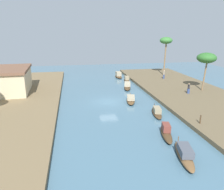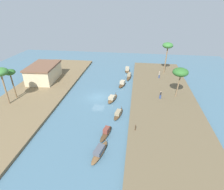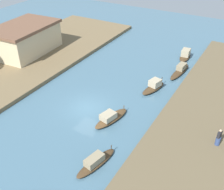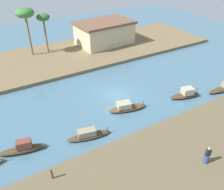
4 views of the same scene
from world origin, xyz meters
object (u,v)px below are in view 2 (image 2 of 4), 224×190
(sampan_upstream_small, at_px, (112,98))
(person_on_near_bank, at_px, (159,75))
(sampan_midstream, at_px, (106,133))
(sampan_with_tall_canopy, at_px, (127,70))
(riverside_building, at_px, (44,72))
(sampan_downstream_large, at_px, (100,152))
(mooring_post, at_px, (135,128))
(sampan_near_left_bank, at_px, (129,76))
(palm_tree_left_far, at_px, (168,46))
(palm_tree_right_tall, at_px, (10,73))
(sampan_foreground, at_px, (118,114))
(person_by_mooring, at_px, (160,95))
(palm_tree_right_short, at_px, (0,73))
(palm_tree_left_near, at_px, (180,72))
(sampan_open_hull, at_px, (122,84))

(sampan_upstream_small, xyz_separation_m, person_on_near_bank, (12.38, -10.29, 0.89))
(sampan_midstream, xyz_separation_m, sampan_upstream_small, (10.97, 0.56, -0.03))
(sampan_with_tall_canopy, height_order, riverside_building, riverside_building)
(sampan_upstream_small, xyz_separation_m, sampan_downstream_large, (-14.91, -0.37, 0.05))
(person_on_near_bank, xyz_separation_m, mooring_post, (-22.14, 5.43, -0.32))
(sampan_midstream, height_order, sampan_with_tall_canopy, sampan_with_tall_canopy)
(sampan_near_left_bank, xyz_separation_m, sampan_with_tall_canopy, (4.59, 0.78, 0.11))
(sampan_upstream_small, height_order, palm_tree_left_far, palm_tree_left_far)
(sampan_near_left_bank, bearing_deg, person_on_near_bank, -87.28)
(palm_tree_left_far, height_order, palm_tree_right_tall, palm_tree_left_far)
(sampan_downstream_large, bearing_deg, riverside_building, 52.79)
(palm_tree_left_far, distance_m, palm_tree_right_tall, 36.53)
(palm_tree_left_far, xyz_separation_m, riverside_building, (-8.94, 29.89, -5.28))
(sampan_midstream, relative_size, sampan_downstream_large, 0.86)
(sampan_foreground, bearing_deg, mooring_post, -133.43)
(riverside_building, bearing_deg, sampan_downstream_large, -144.00)
(person_by_mooring, xyz_separation_m, palm_tree_right_short, (-6.13, 28.84, 5.58))
(sampan_downstream_large, xyz_separation_m, riverside_building, (22.14, 18.30, 1.97))
(sampan_upstream_small, relative_size, person_on_near_bank, 2.47)
(sampan_upstream_small, height_order, palm_tree_right_short, palm_tree_right_short)
(sampan_midstream, height_order, palm_tree_right_short, palm_tree_right_short)
(mooring_post, distance_m, palm_tree_right_tall, 25.84)
(sampan_upstream_small, height_order, person_on_near_bank, person_on_near_bank)
(palm_tree_right_tall, xyz_separation_m, riverside_building, (9.62, -1.51, -3.28))
(palm_tree_left_near, distance_m, palm_tree_left_far, 13.77)
(sampan_midstream, relative_size, riverside_building, 0.42)
(sampan_with_tall_canopy, height_order, sampan_open_hull, sampan_with_tall_canopy)
(sampan_open_hull, bearing_deg, palm_tree_right_tall, 129.17)
(person_by_mooring, xyz_separation_m, mooring_post, (-10.96, 4.70, -0.19))
(sampan_near_left_bank, height_order, person_by_mooring, person_by_mooring)
(sampan_foreground, xyz_separation_m, sampan_open_hull, (12.73, 0.45, 0.09))
(person_by_mooring, bearing_deg, sampan_downstream_large, -12.19)
(palm_tree_left_near, height_order, palm_tree_right_tall, palm_tree_left_near)
(sampan_downstream_large, xyz_separation_m, mooring_post, (5.15, -4.50, 0.51))
(sampan_upstream_small, distance_m, palm_tree_right_short, 20.88)
(person_on_near_bank, bearing_deg, sampan_near_left_bank, 114.07)
(sampan_upstream_small, distance_m, palm_tree_right_tall, 20.29)
(sampan_foreground, relative_size, riverside_building, 0.43)
(palm_tree_left_near, relative_size, palm_tree_left_far, 0.75)
(sampan_foreground, height_order, person_on_near_bank, person_on_near_bank)
(sampan_downstream_large, height_order, mooring_post, mooring_post)
(sampan_foreground, distance_m, palm_tree_left_near, 14.69)
(sampan_upstream_small, distance_m, sampan_foreground, 5.69)
(sampan_open_hull, bearing_deg, sampan_foreground, -163.87)
(sampan_with_tall_canopy, bearing_deg, riverside_building, 113.55)
(sampan_downstream_large, bearing_deg, sampan_upstream_small, 14.62)
(sampan_near_left_bank, height_order, palm_tree_left_near, palm_tree_left_near)
(person_by_mooring, bearing_deg, sampan_upstream_small, -65.33)
(sampan_open_hull, bearing_deg, sampan_upstream_small, -176.43)
(sampan_with_tall_canopy, distance_m, palm_tree_right_short, 31.31)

